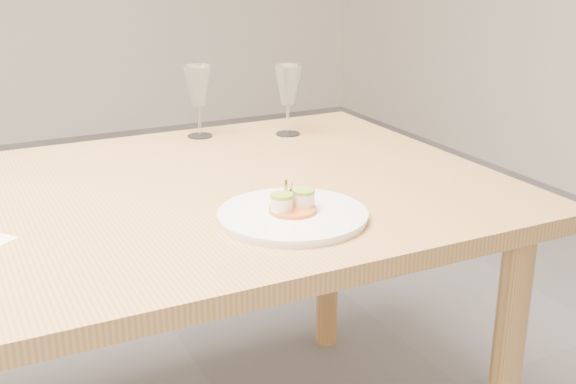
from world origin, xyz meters
name	(u,v)px	position (x,y,z in m)	size (l,w,h in m)	color
dinner_plate	(293,214)	(0.63, -0.27, 0.76)	(0.29, 0.29, 0.08)	white
wine_glass_3	(198,87)	(0.69, 0.41, 0.89)	(0.08, 0.08, 0.20)	white
wine_glass_4	(288,86)	(0.92, 0.32, 0.89)	(0.08, 0.08, 0.19)	white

